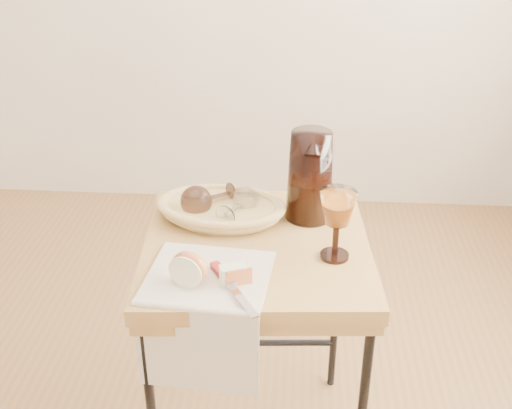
# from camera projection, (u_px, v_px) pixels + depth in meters

# --- Properties ---
(side_table) EXTENTS (0.62, 0.62, 0.73)m
(side_table) POSITION_uv_depth(u_px,v_px,m) (257.00, 352.00, 1.79)
(side_table) COLOR brown
(side_table) RESTS_ON floor
(tea_towel) EXTENTS (0.31, 0.28, 0.01)m
(tea_towel) POSITION_uv_depth(u_px,v_px,m) (208.00, 276.00, 1.48)
(tea_towel) COLOR white
(tea_towel) RESTS_ON side_table
(bread_basket) EXTENTS (0.33, 0.25, 0.05)m
(bread_basket) POSITION_uv_depth(u_px,v_px,m) (221.00, 211.00, 1.72)
(bread_basket) COLOR tan
(bread_basket) RESTS_ON side_table
(goblet_lying_a) EXTENTS (0.17, 0.15, 0.09)m
(goblet_lying_a) POSITION_uv_depth(u_px,v_px,m) (211.00, 198.00, 1.71)
(goblet_lying_a) COLOR brown
(goblet_lying_a) RESTS_ON bread_basket
(goblet_lying_b) EXTENTS (0.12, 0.14, 0.07)m
(goblet_lying_b) POSITION_uv_depth(u_px,v_px,m) (237.00, 206.00, 1.68)
(goblet_lying_b) COLOR white
(goblet_lying_b) RESTS_ON bread_basket
(pitcher) EXTENTS (0.19, 0.26, 0.29)m
(pitcher) POSITION_uv_depth(u_px,v_px,m) (310.00, 176.00, 1.68)
(pitcher) COLOR black
(pitcher) RESTS_ON side_table
(wine_goblet) EXTENTS (0.12, 0.12, 0.18)m
(wine_goblet) POSITION_uv_depth(u_px,v_px,m) (337.00, 225.00, 1.51)
(wine_goblet) COLOR white
(wine_goblet) RESTS_ON side_table
(apple_half) EXTENTS (0.10, 0.07, 0.08)m
(apple_half) POSITION_uv_depth(u_px,v_px,m) (189.00, 267.00, 1.43)
(apple_half) COLOR red
(apple_half) RESTS_ON tea_towel
(apple_wedge) EXTENTS (0.07, 0.05, 0.04)m
(apple_wedge) POSITION_uv_depth(u_px,v_px,m) (233.00, 274.00, 1.44)
(apple_wedge) COLOR white
(apple_wedge) RESTS_ON tea_towel
(table_knife) EXTENTS (0.13, 0.20, 0.02)m
(table_knife) POSITION_uv_depth(u_px,v_px,m) (232.00, 286.00, 1.42)
(table_knife) COLOR silver
(table_knife) RESTS_ON tea_towel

